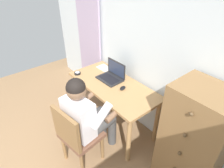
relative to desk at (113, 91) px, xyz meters
name	(u,v)px	position (x,y,z in m)	size (l,w,h in m)	color
wall_back	(154,48)	(0.30, 0.38, 0.62)	(4.80, 0.05, 2.50)	silver
curtain_panel	(89,34)	(-1.01, 0.31, 0.46)	(0.62, 0.03, 2.17)	#B29EBC
desk	(113,91)	(0.00, 0.00, 0.00)	(1.30, 0.61, 0.73)	tan
dresser	(193,141)	(1.15, 0.09, -0.01)	(0.57, 0.48, 1.23)	olive
chair	(76,135)	(0.23, -0.72, -0.15)	(0.47, 0.46, 0.86)	brown
person_seated	(88,115)	(0.21, -0.54, 0.04)	(0.58, 0.62, 1.18)	#4C4C4C
laptop	(112,75)	(-0.13, 0.08, 0.16)	(0.35, 0.26, 0.24)	#232326
computer_mouse	(123,88)	(0.16, 0.03, 0.12)	(0.06, 0.10, 0.03)	black
desk_clock	(77,73)	(-0.53, -0.23, 0.12)	(0.09, 0.09, 0.03)	black
notebook_pad	(104,68)	(-0.43, 0.18, 0.11)	(0.21, 0.15, 0.01)	silver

